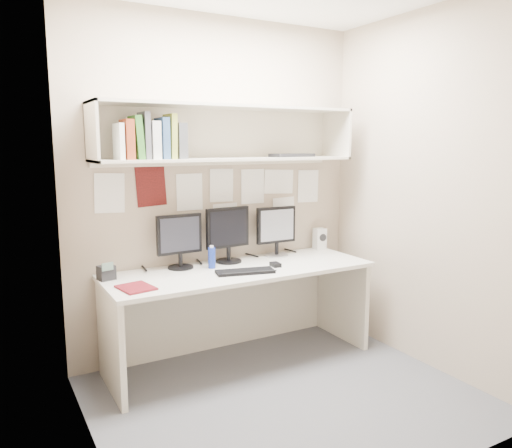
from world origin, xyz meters
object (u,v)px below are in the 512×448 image
monitor_left (180,238)px  monitor_center (228,232)px  keyboard (245,272)px  desk_phone (106,272)px  monitor_right (276,229)px  speaker (320,239)px  maroon_notebook (136,288)px  desk (240,315)px

monitor_left → monitor_center: monitor_center is taller
keyboard → desk_phone: 0.96m
monitor_right → keyboard: monitor_right is taller
speaker → desk_phone: 1.86m
maroon_notebook → speaker: bearing=3.0°
desk → keyboard: bearing=-103.1°
monitor_right → monitor_center: bearing=-179.0°
desk → monitor_center: monitor_center is taller
desk → monitor_center: bearing=87.2°
monitor_center → monitor_right: size_ratio=1.06×
monitor_left → desk_phone: (-0.55, -0.06, -0.17)m
monitor_left → speaker: size_ratio=2.18×
monitor_left → speaker: 1.31m
monitor_center → speaker: (0.91, 0.04, -0.14)m
monitor_left → keyboard: monitor_left is taller
monitor_center → desk_phone: 0.97m
monitor_left → desk_phone: 0.58m
speaker → monitor_left: bearing=-171.2°
keyboard → speaker: bearing=36.7°
maroon_notebook → desk: bearing=0.2°
keyboard → desk_phone: (-0.91, 0.30, 0.04)m
monitor_right → monitor_left: bearing=-179.0°
monitor_right → maroon_notebook: 1.35m
monitor_left → desk_phone: monitor_left is taller
desk → maroon_notebook: maroon_notebook is taller
desk → desk_phone: 1.04m
maroon_notebook → keyboard: bearing=-9.8°
speaker → desk_phone: speaker is taller
desk_phone → maroon_notebook: bearing=-82.5°
speaker → desk: bearing=-157.2°
monitor_left → monitor_center: 0.40m
monitor_center → desk_phone: size_ratio=3.34×
monitor_center → monitor_right: 0.44m
keyboard → desk_phone: desk_phone is taller
monitor_right → speaker: (0.47, 0.04, -0.13)m
monitor_right → desk_phone: 1.40m
desk → monitor_right: 0.77m
monitor_center → keyboard: bearing=-102.3°
monitor_center → speaker: 0.92m
monitor_center → desk: bearing=-98.1°
monitor_left → speaker: (1.31, 0.04, -0.13)m
desk → desk_phone: (-0.94, 0.16, 0.41)m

